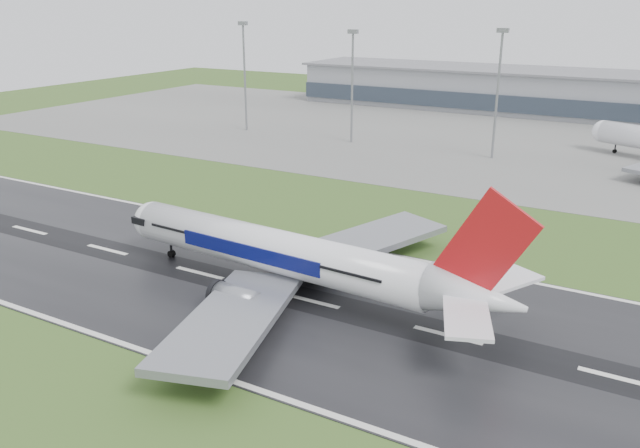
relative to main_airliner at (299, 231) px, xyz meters
The scene contains 8 objects.
ground 24.77m from the main_airliner, ahead, with size 520.00×520.00×0.00m, color #32521E.
runway 24.75m from the main_airliner, ahead, with size 400.00×45.00×0.10m, color black.
apron 126.01m from the main_airliner, 79.55° to the left, with size 400.00×130.00×0.08m, color slate.
terminal 184.99m from the main_airliner, 82.92° to the left, with size 240.00×36.00×15.00m, color gray.
main_airliner is the anchor object (origin of this frame).
floodmast_0 127.40m from the main_airliner, 129.21° to the left, with size 0.64×0.64×32.95m, color gray.
floodmast_1 107.30m from the main_airliner, 113.07° to the left, with size 0.64×0.64×31.26m, color gray.
floodmast_2 98.79m from the main_airliner, 89.74° to the left, with size 0.64×0.64×32.42m, color gray.
Camera 1 is at (21.85, -70.81, 39.73)m, focal length 36.33 mm.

